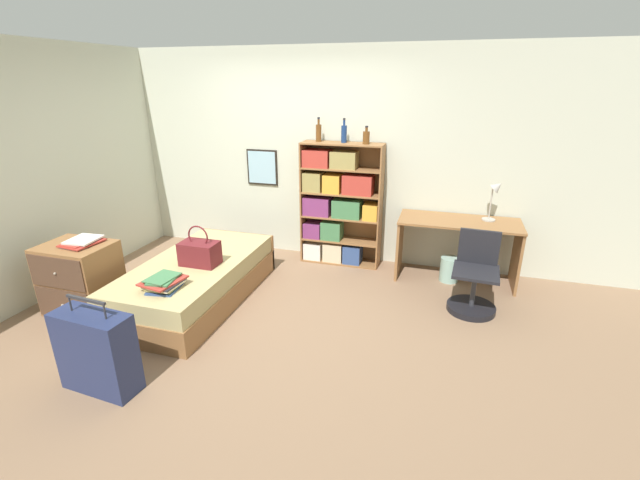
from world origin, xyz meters
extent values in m
plane|color=#84664C|center=(0.00, 0.00, 0.00)|extent=(14.00, 14.00, 0.00)
cube|color=beige|center=(0.00, 1.64, 1.30)|extent=(10.00, 0.06, 2.60)
cube|color=black|center=(-0.56, 1.60, 1.13)|extent=(0.42, 0.02, 0.46)
cube|color=#99C1D6|center=(-0.56, 1.59, 1.13)|extent=(0.38, 0.01, 0.42)
cube|color=beige|center=(-2.27, 0.00, 1.30)|extent=(0.06, 10.00, 2.60)
cube|color=olive|center=(-0.65, 0.00, 0.13)|extent=(0.97, 1.94, 0.25)
cube|color=tan|center=(-0.65, 0.00, 0.35)|extent=(0.94, 1.91, 0.19)
cube|color=olive|center=(-0.65, 0.95, 0.22)|extent=(0.97, 0.04, 0.44)
cube|color=maroon|center=(-0.55, -0.04, 0.56)|extent=(0.38, 0.24, 0.24)
torus|color=maroon|center=(-0.55, -0.04, 0.75)|extent=(0.22, 0.02, 0.22)
cube|color=#334C84|center=(-0.56, -0.63, 0.45)|extent=(0.28, 0.31, 0.02)
cube|color=#427A4C|center=(-0.57, -0.61, 0.46)|extent=(0.26, 0.29, 0.01)
cube|color=#99894C|center=(-0.57, -0.62, 0.47)|extent=(0.27, 0.29, 0.02)
cube|color=beige|center=(-0.56, -0.63, 0.49)|extent=(0.30, 0.28, 0.01)
cube|color=#232328|center=(-0.56, -0.62, 0.50)|extent=(0.28, 0.29, 0.01)
cube|color=#B2382D|center=(-0.58, -0.61, 0.52)|extent=(0.35, 0.40, 0.02)
cube|color=#427A4C|center=(-0.57, -0.61, 0.53)|extent=(0.24, 0.31, 0.02)
cube|color=#427A4C|center=(-0.58, -0.61, 0.55)|extent=(0.24, 0.30, 0.01)
cube|color=navy|center=(-0.58, -1.44, 0.32)|extent=(0.61, 0.28, 0.63)
cylinder|color=#2D2D33|center=(-0.75, -1.43, 0.69)|extent=(0.01, 0.01, 0.12)
cylinder|color=#2D2D33|center=(-0.42, -1.45, 0.69)|extent=(0.01, 0.01, 0.12)
cube|color=#2D2D33|center=(-0.58, -1.44, 0.75)|extent=(0.36, 0.05, 0.02)
cube|color=olive|center=(-1.63, -0.51, 0.35)|extent=(0.66, 0.50, 0.71)
cube|color=#513828|center=(-1.63, -0.77, 0.19)|extent=(0.62, 0.01, 0.31)
sphere|color=#B2A893|center=(-1.63, -0.78, 0.19)|extent=(0.02, 0.02, 0.02)
cube|color=#513828|center=(-1.63, -0.77, 0.52)|extent=(0.62, 0.01, 0.31)
sphere|color=#B2A893|center=(-1.63, -0.78, 0.52)|extent=(0.02, 0.02, 0.02)
cube|color=#334C84|center=(-1.57, -0.46, 0.71)|extent=(0.25, 0.35, 0.01)
cube|color=#B2382D|center=(-1.56, -0.48, 0.72)|extent=(0.32, 0.36, 0.01)
cube|color=#B2382D|center=(-1.58, -0.45, 0.73)|extent=(0.23, 0.37, 0.01)
cube|color=silver|center=(-1.56, -0.45, 0.75)|extent=(0.28, 0.31, 0.02)
cube|color=olive|center=(0.07, 1.44, 0.76)|extent=(0.02, 0.31, 1.51)
cube|color=olive|center=(1.05, 1.44, 0.76)|extent=(0.02, 0.31, 1.51)
cube|color=olive|center=(0.56, 1.59, 0.76)|extent=(0.99, 0.01, 1.51)
cube|color=olive|center=(0.56, 1.44, 0.01)|extent=(0.95, 0.31, 0.02)
cube|color=olive|center=(0.56, 1.44, 0.30)|extent=(0.95, 0.31, 0.02)
cube|color=olive|center=(0.56, 1.44, 0.61)|extent=(0.95, 0.31, 0.02)
cube|color=olive|center=(0.56, 1.44, 0.91)|extent=(0.95, 0.31, 0.02)
cube|color=olive|center=(0.56, 1.44, 1.21)|extent=(0.95, 0.31, 0.02)
cube|color=olive|center=(0.56, 1.44, 1.51)|extent=(0.95, 0.31, 0.02)
cube|color=silver|center=(0.21, 1.42, 0.12)|extent=(0.23, 0.23, 0.21)
cube|color=beige|center=(0.48, 1.42, 0.14)|extent=(0.24, 0.23, 0.24)
cube|color=#334C84|center=(0.72, 1.42, 0.14)|extent=(0.22, 0.23, 0.23)
cube|color=#7A336B|center=(0.20, 1.42, 0.41)|extent=(0.22, 0.23, 0.19)
cube|color=#427A4C|center=(0.45, 1.42, 0.43)|extent=(0.25, 0.23, 0.23)
cube|color=#7A336B|center=(0.26, 1.42, 0.73)|extent=(0.33, 0.23, 0.23)
cube|color=#427A4C|center=(0.64, 1.42, 0.72)|extent=(0.35, 0.23, 0.22)
cube|color=gold|center=(0.94, 1.42, 0.71)|extent=(0.18, 0.23, 0.19)
cube|color=#99894C|center=(0.21, 1.42, 1.03)|extent=(0.23, 0.23, 0.23)
cube|color=gold|center=(0.45, 1.42, 1.03)|extent=(0.21, 0.23, 0.22)
cube|color=#B2382D|center=(0.77, 1.42, 1.03)|extent=(0.36, 0.23, 0.23)
cube|color=#B2382D|center=(0.25, 1.42, 1.32)|extent=(0.32, 0.23, 0.20)
cube|color=#99894C|center=(0.59, 1.42, 1.32)|extent=(0.31, 0.23, 0.20)
cylinder|color=brown|center=(0.26, 1.46, 1.61)|extent=(0.07, 0.07, 0.20)
cylinder|color=brown|center=(0.26, 1.46, 1.74)|extent=(0.03, 0.03, 0.06)
cylinder|color=#232328|center=(0.26, 1.46, 1.79)|extent=(0.03, 0.03, 0.02)
cylinder|color=navy|center=(0.57, 1.46, 1.61)|extent=(0.07, 0.07, 0.20)
cylinder|color=navy|center=(0.57, 1.46, 1.74)|extent=(0.03, 0.03, 0.06)
cylinder|color=#232328|center=(0.57, 1.46, 1.78)|extent=(0.03, 0.03, 0.02)
cylinder|color=brown|center=(0.84, 1.41, 1.59)|extent=(0.08, 0.08, 0.14)
cylinder|color=brown|center=(0.84, 1.41, 1.68)|extent=(0.03, 0.03, 0.05)
cylinder|color=#232328|center=(0.84, 1.41, 1.71)|extent=(0.04, 0.04, 0.02)
cube|color=olive|center=(1.96, 1.30, 0.72)|extent=(1.33, 0.58, 0.02)
cube|color=olive|center=(1.32, 1.30, 0.35)|extent=(0.03, 0.54, 0.70)
cube|color=olive|center=(2.61, 1.30, 0.35)|extent=(0.03, 0.54, 0.70)
cylinder|color=#ADA89E|center=(2.27, 1.40, 0.74)|extent=(0.15, 0.15, 0.02)
cylinder|color=#ADA89E|center=(2.27, 1.40, 0.92)|extent=(0.02, 0.02, 0.35)
cone|color=#ADA89E|center=(2.32, 1.40, 1.12)|extent=(0.16, 0.12, 0.16)
cylinder|color=black|center=(2.14, 0.58, 0.03)|extent=(0.48, 0.48, 0.06)
cylinder|color=#333338|center=(2.14, 0.58, 0.21)|extent=(0.05, 0.05, 0.42)
cube|color=black|center=(2.14, 0.58, 0.43)|extent=(0.47, 0.47, 0.03)
cube|color=black|center=(2.16, 0.79, 0.63)|extent=(0.39, 0.07, 0.35)
cylinder|color=#99C1B2|center=(1.91, 1.24, 0.14)|extent=(0.22, 0.22, 0.29)
camera|label=1|loc=(1.77, -3.53, 2.21)|focal=24.00mm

